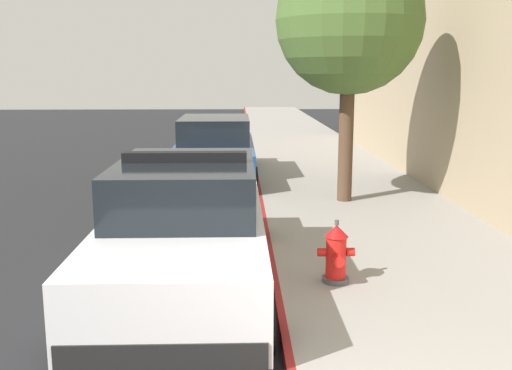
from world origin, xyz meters
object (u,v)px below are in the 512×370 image
at_px(police_cruiser, 186,229).
at_px(street_tree, 349,21).
at_px(parked_car_silver_ahead, 215,152).
at_px(fire_hydrant, 336,254).

bearing_deg(police_cruiser, street_tree, 57.19).
distance_m(parked_car_silver_ahead, street_tree, 4.82).
distance_m(fire_hydrant, street_tree, 5.51).
bearing_deg(fire_hydrant, street_tree, 78.48).
distance_m(police_cruiser, street_tree, 5.73).
height_order(fire_hydrant, street_tree, street_tree).
xyz_separation_m(parked_car_silver_ahead, fire_hydrant, (1.72, -7.40, -0.24)).
distance_m(police_cruiser, fire_hydrant, 1.83).
bearing_deg(street_tree, police_cruiser, -122.81).
bearing_deg(police_cruiser, fire_hydrant, -9.47).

